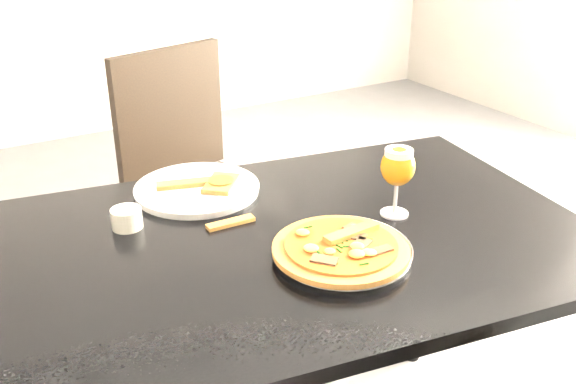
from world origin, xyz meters
TOP-DOWN VIEW (x-y plane):
  - dining_table at (-0.35, 0.03)m, footprint 1.31×0.98m
  - chair_far at (-0.24, 0.86)m, footprint 0.54×0.54m
  - plate_main at (-0.32, -0.08)m, footprint 0.28×0.28m
  - pizza at (-0.34, -0.09)m, footprint 0.27×0.27m
  - plate_second at (-0.46, 0.33)m, footprint 0.29×0.29m
  - crust_scraps at (-0.43, 0.32)m, footprint 0.20×0.14m
  - loose_crust at (-0.46, 0.14)m, footprint 0.11×0.03m
  - sauce_cup at (-0.66, 0.24)m, footprint 0.07×0.07m
  - beer_glass at (-0.13, 0.00)m, footprint 0.08×0.08m

SIDE VIEW (x-z plane):
  - chair_far at x=-0.24m, z-range 0.05..1.00m
  - dining_table at x=-0.35m, z-range 0.28..1.03m
  - loose_crust at x=-0.46m, z-range 0.75..0.76m
  - plate_main at x=-0.32m, z-range 0.75..0.76m
  - plate_second at x=-0.46m, z-range 0.75..0.77m
  - crust_scraps at x=-0.43m, z-range 0.76..0.78m
  - pizza at x=-0.34m, z-range 0.76..0.79m
  - sauce_cup at x=-0.66m, z-range 0.75..0.80m
  - beer_glass at x=-0.13m, z-range 0.78..0.94m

